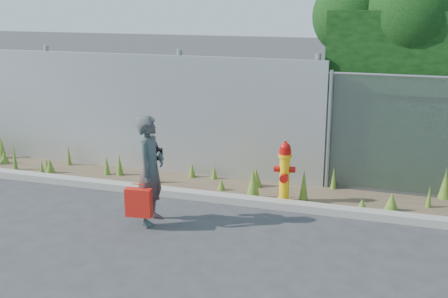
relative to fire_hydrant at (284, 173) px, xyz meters
name	(u,v)px	position (x,y,z in m)	size (l,w,h in m)	color
ground	(213,251)	(-0.50, -2.06, -0.50)	(80.00, 80.00, 0.00)	#313133
curb	(250,201)	(-0.50, -0.26, -0.44)	(16.00, 0.22, 0.12)	gray
weed_strip	(240,182)	(-0.85, 0.38, -0.36)	(16.00, 1.32, 0.54)	#4F3E2D
corrugated_fence	(104,111)	(-3.75, 0.95, 0.61)	(8.50, 0.21, 2.30)	#AFB2B6
fire_hydrant	(284,173)	(0.00, 0.00, 0.00)	(0.34, 0.31, 1.03)	#FFB90D
woman	(150,170)	(-1.69, -1.37, 0.30)	(0.58, 0.38, 1.60)	#106A62
red_tote_bag	(139,203)	(-1.75, -1.67, -0.10)	(0.37, 0.14, 0.49)	#B8250A
black_shoulder_bag	(155,154)	(-1.70, -1.16, 0.48)	(0.22, 0.09, 0.17)	black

